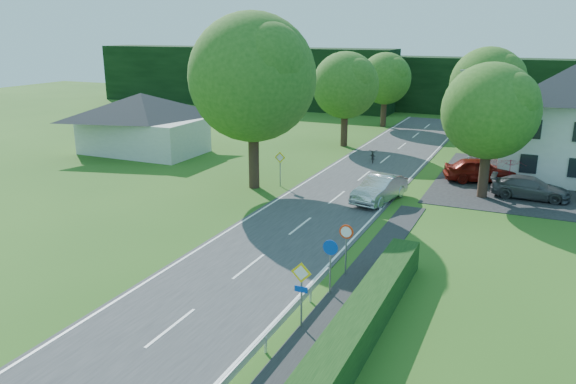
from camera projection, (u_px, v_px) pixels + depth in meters
The scene contains 25 objects.
road at pixel (314, 216), 32.66m from camera, with size 7.00×80.00×0.04m, color #313133.
parking_pad at pixel (542, 184), 39.29m from camera, with size 14.00×16.00×0.04m, color black.
line_edge_left at pixel (264, 208), 33.94m from camera, with size 0.12×80.00×0.01m, color white.
line_edge_right at pixel (368, 223), 31.37m from camera, with size 0.12×80.00×0.01m, color white.
line_centre at pixel (314, 215), 32.65m from camera, with size 0.12×80.00×0.01m, color white, non-canonical shape.
tree_main at pixel (253, 102), 36.90m from camera, with size 9.40×9.40×11.64m, color #285319, non-canonical shape.
tree_left_far at pixel (345, 100), 50.93m from camera, with size 7.00×7.00×8.58m, color #285319, non-canonical shape.
tree_right_far at pixel (486, 101), 47.87m from camera, with size 7.40×7.40×9.09m, color #285319, non-canonical shape.
tree_left_back at pixel (385, 90), 61.30m from camera, with size 6.60×6.60×8.07m, color #285319, non-canonical shape.
tree_right_back at pixel (483, 99), 55.47m from camera, with size 6.20×6.20×7.56m, color #285319, non-canonical shape.
tree_right_mid at pixel (488, 132), 35.10m from camera, with size 7.00×7.00×8.58m, color #285319, non-canonical shape.
treeline_left at pixel (241, 76), 79.35m from camera, with size 44.00×6.00×8.00m, color black.
treeline_right at pixel (514, 88), 68.76m from camera, with size 30.00×5.00×7.00m, color black.
bungalow_left at pixel (143, 122), 48.56m from camera, with size 11.00×6.50×5.20m.
streetlight at pixel (484, 124), 36.97m from camera, with size 2.03×0.18×8.00m.
sign_priority_right at pixel (301, 283), 19.95m from camera, with size 0.78×0.09×2.59m.
sign_roundabout at pixel (330, 256), 22.61m from camera, with size 0.64×0.08×2.37m.
sign_speed_limit at pixel (346, 238), 24.32m from camera, with size 0.64×0.11×2.37m.
sign_priority_left at pixel (280, 162), 38.32m from camera, with size 0.78×0.09×2.44m.
moving_car at pixel (380, 189), 35.16m from camera, with size 1.70×4.88×1.61m, color #BABABF.
motorcycle at pixel (373, 155), 45.77m from camera, with size 0.70×2.00×1.05m, color black.
parked_car_red at pixel (480, 170), 39.68m from camera, with size 1.99×4.94×1.68m, color maroon.
parked_car_silver_a at pixel (501, 157), 43.78m from camera, with size 1.67×4.79×1.58m, color #A1A2A6.
parked_car_grey at pixel (530, 188), 35.77m from camera, with size 1.94×4.78×1.39m, color #4A4B4F.
parasol at pixel (510, 172), 38.58m from camera, with size 2.03×2.07×1.87m, color red.
Camera 1 is at (11.38, -8.84, 10.50)m, focal length 35.00 mm.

